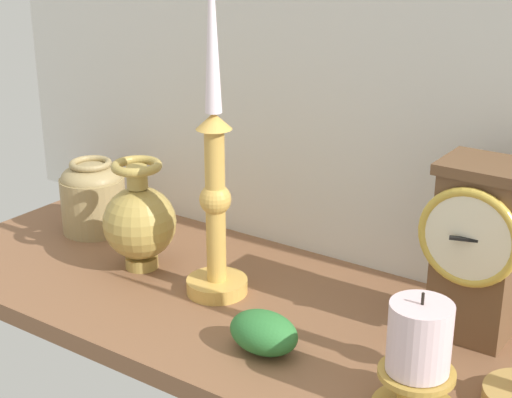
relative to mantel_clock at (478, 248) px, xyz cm
name	(u,v)px	position (x,y,z in cm)	size (l,w,h in cm)	color
ground_plane	(269,318)	(-22.22, -8.14, -12.02)	(100.00, 36.00, 2.40)	brown
back_wall	(352,23)	(-22.22, 10.36, 21.68)	(120.00, 2.00, 65.00)	silver
mantel_clock	(478,248)	(0.00, 0.00, 0.00)	(11.28, 9.42, 20.72)	brown
candlestick_tall_left	(214,184)	(-30.27, -8.37, 3.93)	(7.83, 7.83, 45.03)	gold
brass_vase_bulbous	(140,220)	(-43.18, -8.14, -3.90)	(9.89, 9.89, 15.14)	#B09448
brass_vase_jar	(93,195)	(-57.95, -2.44, -5.12)	(9.66, 9.66, 11.09)	#9F8959
pillar_candle_front	(418,356)	(0.77, -16.94, -4.88)	(8.40, 8.40, 12.75)	#B18B39
ivy_sprig	(264,333)	(-17.35, -16.55, -8.46)	(8.20, 5.74, 4.72)	#2F7635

